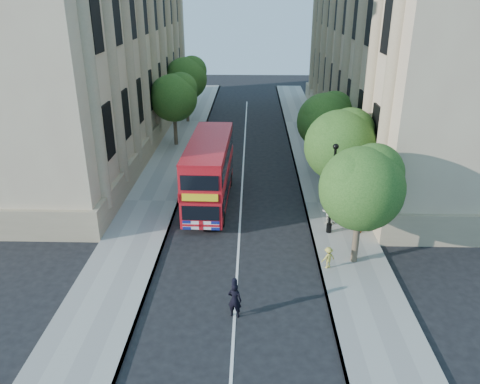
# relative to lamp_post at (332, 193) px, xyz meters

# --- Properties ---
(ground) EXTENTS (120.00, 120.00, 0.00)m
(ground) POSITION_rel_lamp_post_xyz_m (-5.00, -6.00, -2.51)
(ground) COLOR black
(ground) RESTS_ON ground
(pavement_right) EXTENTS (3.50, 80.00, 0.12)m
(pavement_right) POSITION_rel_lamp_post_xyz_m (0.75, 4.00, -2.45)
(pavement_right) COLOR gray
(pavement_right) RESTS_ON ground
(pavement_left) EXTENTS (3.50, 80.00, 0.12)m
(pavement_left) POSITION_rel_lamp_post_xyz_m (-10.75, 4.00, -2.45)
(pavement_left) COLOR gray
(pavement_left) RESTS_ON ground
(building_right) EXTENTS (12.00, 38.00, 18.00)m
(building_right) POSITION_rel_lamp_post_xyz_m (8.80, 18.00, 6.49)
(building_right) COLOR tan
(building_right) RESTS_ON ground
(building_left) EXTENTS (12.00, 38.00, 18.00)m
(building_left) POSITION_rel_lamp_post_xyz_m (-18.80, 18.00, 6.49)
(building_left) COLOR tan
(building_left) RESTS_ON ground
(tree_right_near) EXTENTS (4.00, 4.00, 6.08)m
(tree_right_near) POSITION_rel_lamp_post_xyz_m (0.84, -2.97, 1.74)
(tree_right_near) COLOR #473828
(tree_right_near) RESTS_ON ground
(tree_right_mid) EXTENTS (4.20, 4.20, 6.37)m
(tree_right_mid) POSITION_rel_lamp_post_xyz_m (0.84, 3.03, 1.93)
(tree_right_mid) COLOR #473828
(tree_right_mid) RESTS_ON ground
(tree_right_far) EXTENTS (4.00, 4.00, 6.15)m
(tree_right_far) POSITION_rel_lamp_post_xyz_m (0.84, 9.03, 1.80)
(tree_right_far) COLOR #473828
(tree_right_far) RESTS_ON ground
(tree_left_far) EXTENTS (4.00, 4.00, 6.30)m
(tree_left_far) POSITION_rel_lamp_post_xyz_m (-10.96, 16.03, 1.93)
(tree_left_far) COLOR #473828
(tree_left_far) RESTS_ON ground
(tree_left_back) EXTENTS (4.20, 4.20, 6.65)m
(tree_left_back) POSITION_rel_lamp_post_xyz_m (-10.96, 24.03, 2.20)
(tree_left_back) COLOR #473828
(tree_left_back) RESTS_ON ground
(lamp_post) EXTENTS (0.32, 0.32, 5.16)m
(lamp_post) POSITION_rel_lamp_post_xyz_m (0.00, 0.00, 0.00)
(lamp_post) COLOR black
(lamp_post) RESTS_ON pavement_right
(double_decker_bus) EXTENTS (2.59, 8.93, 4.09)m
(double_decker_bus) POSITION_rel_lamp_post_xyz_m (-6.98, 3.93, -0.25)
(double_decker_bus) COLOR #AE0C14
(double_decker_bus) RESTS_ON ground
(box_van) EXTENTS (2.18, 4.58, 2.54)m
(box_van) POSITION_rel_lamp_post_xyz_m (-7.24, 4.82, -1.27)
(box_van) COLOR black
(box_van) RESTS_ON ground
(police_constable) EXTENTS (0.67, 0.52, 1.60)m
(police_constable) POSITION_rel_lamp_post_xyz_m (-4.99, -7.33, -1.71)
(police_constable) COLOR black
(police_constable) RESTS_ON ground
(woman_pedestrian) EXTENTS (0.74, 0.58, 1.49)m
(woman_pedestrian) POSITION_rel_lamp_post_xyz_m (0.10, 1.10, -1.64)
(woman_pedestrian) COLOR beige
(woman_pedestrian) RESTS_ON pavement_right
(child_a) EXTENTS (0.63, 0.51, 1.01)m
(child_a) POSITION_rel_lamp_post_xyz_m (1.71, -0.06, -1.89)
(child_a) COLOR orange
(child_a) RESTS_ON pavement_right
(child_b) EXTENTS (0.82, 0.68, 1.10)m
(child_b) POSITION_rel_lamp_post_xyz_m (-0.60, -3.66, -1.84)
(child_b) COLOR gold
(child_b) RESTS_ON pavement_right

